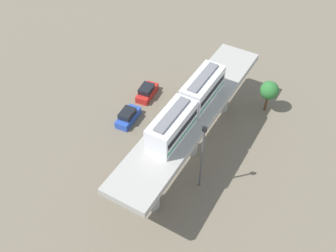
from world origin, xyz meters
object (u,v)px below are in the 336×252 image
parked_car_blue (128,116)px  signal_post (202,155)px  parked_car_red (147,92)px  train (188,106)px  tree_near_viaduct (269,90)px

parked_car_blue → signal_post: bearing=154.9°
parked_car_red → parked_car_blue: (-0.53, 5.58, 0.00)m
train → signal_post: size_ratio=1.41×
signal_post → tree_near_viaduct: bearing=-97.2°
tree_near_viaduct → signal_post: bearing=82.8°
parked_car_blue → signal_post: 14.75m
train → parked_car_blue: (9.79, -1.80, -7.83)m
parked_car_red → signal_post: size_ratio=0.46×
parked_car_red → tree_near_viaduct: size_ratio=0.93×
train → signal_post: (-3.40, 2.92, -3.23)m
train → signal_post: train is taller
parked_car_blue → parked_car_red: bearing=-89.9°
train → tree_near_viaduct: size_ratio=2.85×
parked_car_red → parked_car_blue: 5.61m
parked_car_red → tree_near_viaduct: tree_near_viaduct is taller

